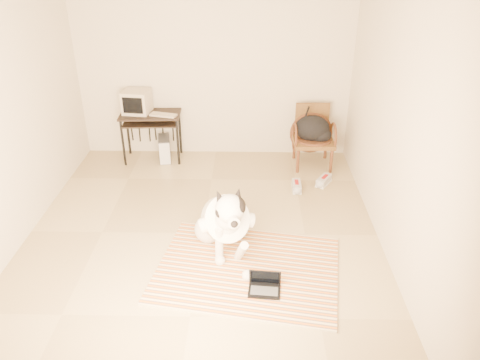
{
  "coord_description": "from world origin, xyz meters",
  "views": [
    {
      "loc": [
        0.52,
        -4.45,
        3.1
      ],
      "look_at": [
        0.43,
        -0.31,
        0.87
      ],
      "focal_mm": 35.0,
      "sensor_mm": 36.0,
      "label": 1
    }
  ],
  "objects_px": {
    "dog": "(225,221)",
    "crt_monitor": "(137,102)",
    "pc_tower": "(165,149)",
    "computer_desk": "(150,120)",
    "laptop": "(265,285)",
    "backpack": "(314,129)",
    "rattan_chair": "(313,136)"
  },
  "relations": [
    {
      "from": "computer_desk",
      "to": "pc_tower",
      "type": "distance_m",
      "value": 0.48
    },
    {
      "from": "backpack",
      "to": "pc_tower",
      "type": "bearing_deg",
      "value": 176.08
    },
    {
      "from": "dog",
      "to": "pc_tower",
      "type": "distance_m",
      "value": 2.47
    },
    {
      "from": "pc_tower",
      "to": "rattan_chair",
      "type": "distance_m",
      "value": 2.22
    },
    {
      "from": "dog",
      "to": "computer_desk",
      "type": "height_order",
      "value": "dog"
    },
    {
      "from": "laptop",
      "to": "crt_monitor",
      "type": "distance_m",
      "value": 3.58
    },
    {
      "from": "dog",
      "to": "laptop",
      "type": "bearing_deg",
      "value": -58.25
    },
    {
      "from": "laptop",
      "to": "pc_tower",
      "type": "xyz_separation_m",
      "value": [
        -1.43,
        2.91,
        0.1
      ]
    },
    {
      "from": "crt_monitor",
      "to": "dog",
      "type": "bearing_deg",
      "value": -59.15
    },
    {
      "from": "computer_desk",
      "to": "rattan_chair",
      "type": "xyz_separation_m",
      "value": [
        2.38,
        -0.11,
        -0.19
      ]
    },
    {
      "from": "computer_desk",
      "to": "pc_tower",
      "type": "relative_size",
      "value": 2.21
    },
    {
      "from": "dog",
      "to": "crt_monitor",
      "type": "bearing_deg",
      "value": 120.85
    },
    {
      "from": "computer_desk",
      "to": "backpack",
      "type": "distance_m",
      "value": 2.38
    },
    {
      "from": "computer_desk",
      "to": "crt_monitor",
      "type": "bearing_deg",
      "value": 163.49
    },
    {
      "from": "laptop",
      "to": "computer_desk",
      "type": "distance_m",
      "value": 3.39
    },
    {
      "from": "backpack",
      "to": "crt_monitor",
      "type": "bearing_deg",
      "value": 174.89
    },
    {
      "from": "crt_monitor",
      "to": "backpack",
      "type": "height_order",
      "value": "crt_monitor"
    },
    {
      "from": "crt_monitor",
      "to": "pc_tower",
      "type": "distance_m",
      "value": 0.8
    },
    {
      "from": "rattan_chair",
      "to": "backpack",
      "type": "relative_size",
      "value": 1.67
    },
    {
      "from": "dog",
      "to": "rattan_chair",
      "type": "distance_m",
      "value": 2.46
    },
    {
      "from": "rattan_chair",
      "to": "laptop",
      "type": "bearing_deg",
      "value": -105.22
    },
    {
      "from": "crt_monitor",
      "to": "pc_tower",
      "type": "xyz_separation_m",
      "value": [
        0.37,
        -0.08,
        -0.71
      ]
    },
    {
      "from": "dog",
      "to": "computer_desk",
      "type": "xyz_separation_m",
      "value": [
        -1.2,
        2.27,
        0.26
      ]
    },
    {
      "from": "computer_desk",
      "to": "rattan_chair",
      "type": "bearing_deg",
      "value": -2.6
    },
    {
      "from": "laptop",
      "to": "backpack",
      "type": "bearing_deg",
      "value": 74.56
    },
    {
      "from": "pc_tower",
      "to": "laptop",
      "type": "bearing_deg",
      "value": -63.78
    },
    {
      "from": "crt_monitor",
      "to": "rattan_chair",
      "type": "height_order",
      "value": "crt_monitor"
    },
    {
      "from": "dog",
      "to": "crt_monitor",
      "type": "relative_size",
      "value": 2.96
    },
    {
      "from": "dog",
      "to": "backpack",
      "type": "bearing_deg",
      "value": 60.73
    },
    {
      "from": "computer_desk",
      "to": "crt_monitor",
      "type": "relative_size",
      "value": 2.2
    },
    {
      "from": "dog",
      "to": "pc_tower",
      "type": "relative_size",
      "value": 2.97
    },
    {
      "from": "laptop",
      "to": "pc_tower",
      "type": "distance_m",
      "value": 3.24
    }
  ]
}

